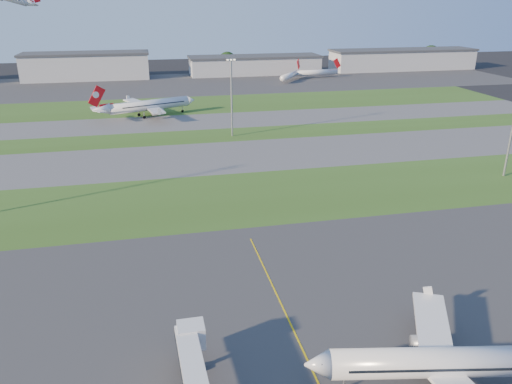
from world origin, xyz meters
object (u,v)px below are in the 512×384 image
object	(u,v)px
airliner_taxiing	(149,105)
light_mast_centre	(232,93)
mini_jet_far	(318,72)
airliner_parked	(451,363)
mini_jet_near	(291,75)

from	to	relation	value
airliner_taxiing	light_mast_centre	xyz separation A→B (m)	(26.88, -37.38, 10.42)
mini_jet_far	light_mast_centre	distance (m)	143.09
airliner_parked	light_mast_centre	xyz separation A→B (m)	(-4.73, 122.14, 11.02)
mini_jet_near	light_mast_centre	world-z (taller)	light_mast_centre
airliner_parked	airliner_taxiing	world-z (taller)	airliner_taxiing
airliner_taxiing	mini_jet_near	size ratio (longest dim) A/B	1.59
airliner_parked	mini_jet_far	world-z (taller)	airliner_parked
airliner_taxiing	light_mast_centre	bearing A→B (deg)	104.74
mini_jet_near	light_mast_centre	size ratio (longest dim) A/B	0.93
airliner_parked	airliner_taxiing	distance (m)	162.62
mini_jet_near	light_mast_centre	bearing A→B (deg)	-168.70
airliner_parked	mini_jet_near	distance (m)	241.73
airliner_taxiing	light_mast_centre	size ratio (longest dim) A/B	1.48
airliner_taxiing	mini_jet_near	bearing A→B (deg)	-157.25
airliner_taxiing	mini_jet_far	bearing A→B (deg)	-160.40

